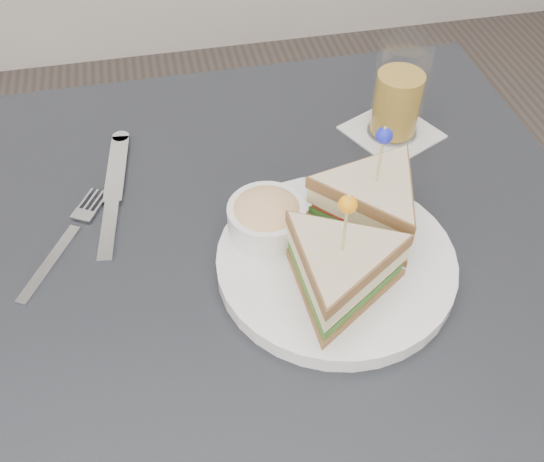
{
  "coord_description": "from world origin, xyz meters",
  "views": [
    {
      "loc": [
        -0.08,
        -0.41,
        1.26
      ],
      "look_at": [
        0.01,
        0.01,
        0.8
      ],
      "focal_mm": 40.0,
      "sensor_mm": 36.0,
      "label": 1
    }
  ],
  "objects": [
    {
      "name": "table",
      "position": [
        0.0,
        0.0,
        0.67
      ],
      "size": [
        0.8,
        0.8,
        0.75
      ],
      "color": "black",
      "rests_on": "ground"
    },
    {
      "name": "drink_set",
      "position": [
        0.22,
        0.2,
        0.81
      ],
      "size": [
        0.14,
        0.14,
        0.14
      ],
      "rotation": [
        0.0,
        0.0,
        0.44
      ],
      "color": "silver",
      "rests_on": "table"
    },
    {
      "name": "cutlery_fork",
      "position": [
        -0.21,
        0.09,
        0.75
      ],
      "size": [
        0.1,
        0.16,
        0.01
      ],
      "rotation": [
        0.0,
        0.0,
        -0.51
      ],
      "color": "silver",
      "rests_on": "table"
    },
    {
      "name": "plate_meal",
      "position": [
        0.08,
        -0.01,
        0.79
      ],
      "size": [
        0.29,
        0.28,
        0.15
      ],
      "rotation": [
        0.0,
        0.0,
        0.05
      ],
      "color": "white",
      "rests_on": "table"
    },
    {
      "name": "cutlery_knife",
      "position": [
        -0.16,
        0.15,
        0.75
      ],
      "size": [
        0.05,
        0.23,
        0.01
      ],
      "rotation": [
        0.0,
        0.0,
        -0.12
      ],
      "color": "white",
      "rests_on": "table"
    }
  ]
}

